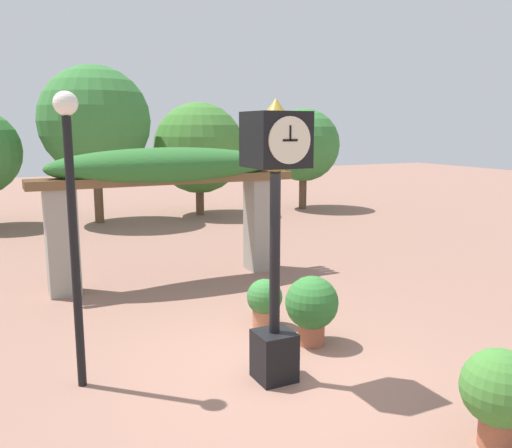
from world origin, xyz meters
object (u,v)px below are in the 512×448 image
potted_plant_near_right (265,301)px  potted_plant_far_left (312,306)px  lamp_post (71,200)px  pedestal_clock (275,215)px  potted_plant_near_left (500,391)px

potted_plant_near_right → potted_plant_far_left: 0.95m
potted_plant_far_left → lamp_post: lamp_post is taller
potted_plant_near_right → potted_plant_far_left: (0.28, -0.90, 0.15)m
pedestal_clock → potted_plant_far_left: (0.97, 0.72, -1.45)m
potted_plant_near_left → potted_plant_far_left: potted_plant_far_left is taller
potted_plant_near_right → lamp_post: size_ratio=0.22×
pedestal_clock → potted_plant_near_right: pedestal_clock is taller
potted_plant_near_right → lamp_post: lamp_post is taller
lamp_post → potted_plant_near_right: bearing=15.1°
potted_plant_near_left → potted_plant_far_left: 2.91m
potted_plant_near_right → potted_plant_far_left: bearing=-72.8°
potted_plant_far_left → lamp_post: size_ratio=0.29×
potted_plant_near_left → potted_plant_near_right: size_ratio=1.30×
potted_plant_near_left → pedestal_clock: bearing=119.8°
pedestal_clock → lamp_post: lamp_post is taller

